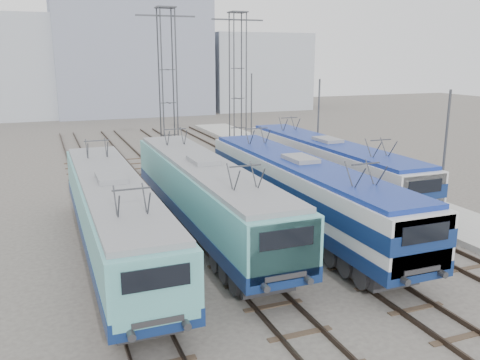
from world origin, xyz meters
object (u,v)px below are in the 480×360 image
locomotive_far_right (328,163)px  catenary_tower_east (238,79)px  locomotive_center_left (205,192)px  mast_front (444,163)px  locomotive_center_right (301,188)px  locomotive_far_left (114,213)px  catenary_tower_west (168,81)px  mast_rear (251,113)px  mast_mid (318,130)px

locomotive_far_right → catenary_tower_east: (-0.25, 14.54, 4.45)m
locomotive_center_left → locomotive_far_right: size_ratio=1.03×
mast_front → locomotive_center_right: bearing=158.7°
locomotive_far_left → locomotive_far_right: 14.50m
locomotive_center_right → locomotive_center_left: bearing=164.8°
locomotive_center_right → locomotive_far_right: (4.50, 4.98, -0.05)m
catenary_tower_west → catenary_tower_east: (6.50, 2.00, 0.00)m
locomotive_far_left → mast_rear: size_ratio=2.44×
locomotive_far_left → catenary_tower_west: (6.75, 17.83, 4.50)m
mast_mid → mast_rear: 12.00m
locomotive_center_right → locomotive_far_right: locomotive_center_right is taller
catenary_tower_east → mast_front: size_ratio=1.71×
locomotive_far_left → mast_mid: mast_mid is taller
mast_mid → catenary_tower_west: bearing=137.1°
mast_front → mast_mid: bearing=90.0°
catenary_tower_west → locomotive_center_left: bearing=-97.9°
locomotive_center_left → catenary_tower_east: catenary_tower_east is taller
locomotive_center_right → mast_rear: bearing=73.6°
mast_mid → locomotive_far_right: bearing=-112.2°
locomotive_far_right → mast_front: mast_front is taller
catenary_tower_west → locomotive_far_right: bearing=-61.7°
catenary_tower_west → catenary_tower_east: bearing=17.1°
locomotive_far_right → mast_front: bearing=-76.1°
locomotive_center_right → catenary_tower_east: bearing=77.7°
catenary_tower_west → mast_rear: bearing=24.9°
locomotive_far_left → catenary_tower_east: catenary_tower_east is taller
locomotive_center_right → mast_front: (6.35, -2.48, 1.25)m
catenary_tower_west → mast_rear: catenary_tower_west is taller
catenary_tower_east → mast_rear: catenary_tower_east is taller
locomotive_center_left → locomotive_far_right: 9.75m
locomotive_far_left → locomotive_center_left: (4.50, 1.53, 0.06)m
locomotive_center_left → mast_mid: bearing=37.4°
catenary_tower_east → mast_front: catenary_tower_east is taller
locomotive_far_right → catenary_tower_east: catenary_tower_east is taller
mast_rear → locomotive_center_right: bearing=-106.4°
locomotive_center_right → locomotive_far_right: bearing=47.9°
locomotive_far_right → locomotive_center_left: bearing=-157.3°
mast_front → mast_mid: size_ratio=1.00×
locomotive_center_left → catenary_tower_east: (8.75, 18.30, 4.44)m
locomotive_far_left → catenary_tower_east: bearing=56.2°
mast_front → mast_rear: 24.00m
locomotive_far_left → locomotive_far_right: size_ratio=1.00×
locomotive_far_right → catenary_tower_west: (-6.75, 12.54, 4.45)m
locomotive_center_left → locomotive_far_right: (9.00, 3.76, -0.01)m
mast_front → catenary_tower_east: bearing=95.5°
catenary_tower_east → mast_front: bearing=-84.5°
mast_front → mast_mid: (0.00, 12.00, 0.00)m
locomotive_center_right → locomotive_far_right: size_ratio=1.03×
mast_front → mast_rear: size_ratio=1.00×
locomotive_center_left → mast_rear: bearing=61.9°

